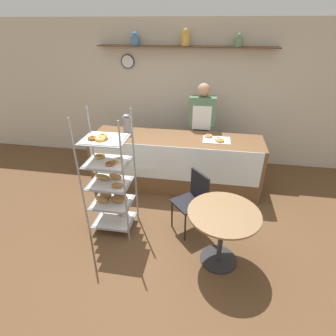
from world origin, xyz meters
TOP-DOWN VIEW (x-y plane):
  - ground_plane at (0.00, 0.00)m, footprint 14.00×14.00m
  - back_wall at (-0.00, 2.42)m, footprint 10.00×0.30m
  - display_counter at (0.00, 1.24)m, footprint 2.86×0.76m
  - pastry_rack at (-0.70, -0.01)m, footprint 0.59×0.48m
  - person_worker at (0.39, 1.78)m, footprint 0.46×0.23m
  - cafe_table at (0.78, -0.39)m, footprint 0.82×0.82m
  - cafe_chair at (0.40, 0.16)m, footprint 0.54×0.54m
  - coffee_carafe at (-0.86, 1.29)m, footprint 0.13×0.13m
  - donut_tray_counter at (0.66, 1.23)m, footprint 0.44×0.31m

SIDE VIEW (x-z plane):
  - ground_plane at x=0.00m, z-range 0.00..0.00m
  - display_counter at x=0.00m, z-range 0.00..0.93m
  - cafe_chair at x=0.40m, z-range 0.10..0.98m
  - cafe_table at x=0.78m, z-range 0.20..0.95m
  - pastry_rack at x=-0.70m, z-range -0.09..1.61m
  - person_worker at x=0.39m, z-range 0.08..1.80m
  - donut_tray_counter at x=0.66m, z-range 0.93..0.98m
  - coffee_carafe at x=-0.86m, z-range 0.93..1.26m
  - back_wall at x=0.00m, z-range 0.02..2.72m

